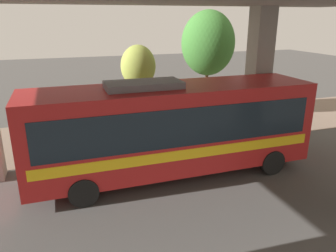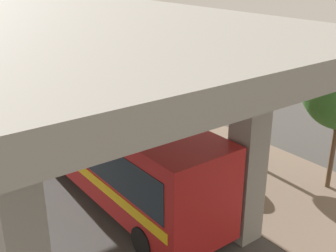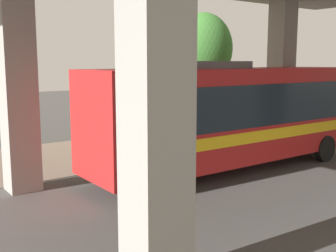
{
  "view_description": "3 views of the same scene",
  "coord_description": "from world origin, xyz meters",
  "px_view_note": "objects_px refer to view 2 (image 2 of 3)",
  "views": [
    {
      "loc": [
        13.52,
        -3.06,
        5.95
      ],
      "look_at": [
        1.26,
        1.11,
        1.64
      ],
      "focal_mm": 35.0,
      "sensor_mm": 36.0,
      "label": 1
    },
    {
      "loc": [
        9.5,
        13.67,
        8.56
      ],
      "look_at": [
        -0.49,
        0.42,
        1.99
      ],
      "focal_mm": 45.0,
      "sensor_mm": 36.0,
      "label": 2
    },
    {
      "loc": [
        12.84,
        -9.48,
        3.78
      ],
      "look_at": [
        0.85,
        -0.72,
        1.5
      ],
      "focal_mm": 45.0,
      "sensor_mm": 36.0,
      "label": 3
    }
  ],
  "objects_px": {
    "fire_hydrant": "(130,132)",
    "street_tree_near": "(237,84)",
    "planter_middle": "(161,129)",
    "planter_back": "(203,152)",
    "planter_front": "(172,141)",
    "bus": "(114,145)"
  },
  "relations": [
    {
      "from": "planter_middle",
      "to": "street_tree_near",
      "type": "relative_size",
      "value": 0.36
    },
    {
      "from": "planter_middle",
      "to": "street_tree_near",
      "type": "bearing_deg",
      "value": 125.34
    },
    {
      "from": "fire_hydrant",
      "to": "planter_front",
      "type": "height_order",
      "value": "planter_front"
    },
    {
      "from": "planter_middle",
      "to": "planter_back",
      "type": "distance_m",
      "value": 3.35
    },
    {
      "from": "bus",
      "to": "planter_front",
      "type": "distance_m",
      "value": 4.16
    },
    {
      "from": "fire_hydrant",
      "to": "street_tree_near",
      "type": "height_order",
      "value": "street_tree_near"
    },
    {
      "from": "fire_hydrant",
      "to": "planter_front",
      "type": "xyz_separation_m",
      "value": [
        -0.65,
        2.58,
        0.25
      ]
    },
    {
      "from": "planter_front",
      "to": "planter_middle",
      "type": "height_order",
      "value": "planter_middle"
    },
    {
      "from": "fire_hydrant",
      "to": "planter_back",
      "type": "bearing_deg",
      "value": 100.55
    },
    {
      "from": "planter_front",
      "to": "planter_middle",
      "type": "xyz_separation_m",
      "value": [
        -0.38,
        -1.4,
        0.06
      ]
    },
    {
      "from": "bus",
      "to": "planter_back",
      "type": "xyz_separation_m",
      "value": [
        -3.95,
        0.7,
        -1.17
      ]
    },
    {
      "from": "planter_back",
      "to": "street_tree_near",
      "type": "xyz_separation_m",
      "value": [
        -2.25,
        -0.45,
        2.52
      ]
    },
    {
      "from": "street_tree_near",
      "to": "planter_back",
      "type": "bearing_deg",
      "value": 11.21
    },
    {
      "from": "bus",
      "to": "street_tree_near",
      "type": "bearing_deg",
      "value": 177.66
    },
    {
      "from": "bus",
      "to": "fire_hydrant",
      "type": "xyz_separation_m",
      "value": [
        -3.1,
        -3.83,
        -1.52
      ]
    },
    {
      "from": "planter_back",
      "to": "planter_front",
      "type": "bearing_deg",
      "value": -84.38
    },
    {
      "from": "planter_front",
      "to": "planter_middle",
      "type": "distance_m",
      "value": 1.45
    },
    {
      "from": "bus",
      "to": "fire_hydrant",
      "type": "height_order",
      "value": "bus"
    },
    {
      "from": "planter_middle",
      "to": "street_tree_near",
      "type": "height_order",
      "value": "street_tree_near"
    },
    {
      "from": "fire_hydrant",
      "to": "planter_front",
      "type": "relative_size",
      "value": 0.68
    },
    {
      "from": "bus",
      "to": "planter_back",
      "type": "height_order",
      "value": "bus"
    },
    {
      "from": "fire_hydrant",
      "to": "street_tree_near",
      "type": "distance_m",
      "value": 5.88
    }
  ]
}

